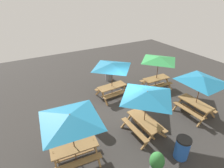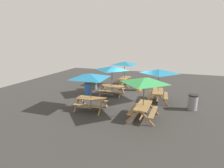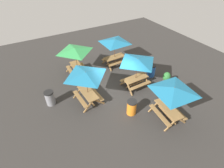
{
  "view_description": "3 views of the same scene",
  "coord_description": "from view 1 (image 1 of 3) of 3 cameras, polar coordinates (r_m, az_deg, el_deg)",
  "views": [
    {
      "loc": [
        4.58,
        6.41,
        6.06
      ],
      "look_at": [
        -0.07,
        -1.89,
        0.9
      ],
      "focal_mm": 28.0,
      "sensor_mm": 36.0,
      "label": 1
    },
    {
      "loc": [
        -12.3,
        -2.73,
        4.17
      ],
      "look_at": [
        0.2,
        1.65,
        0.9
      ],
      "focal_mm": 28.0,
      "sensor_mm": 36.0,
      "label": 2
    },
    {
      "loc": [
        7.93,
        -4.7,
        8.0
      ],
      "look_at": [
        0.14,
        -0.23,
        0.9
      ],
      "focal_mm": 28.0,
      "sensor_mm": 36.0,
      "label": 3
    }
  ],
  "objects": [
    {
      "name": "ground_plane",
      "position": [
        9.94,
        5.05,
        -9.21
      ],
      "size": [
        24.0,
        24.0,
        0.0
      ],
      "primitive_type": "plane",
      "color": "#33302D",
      "rests_on": "ground"
    },
    {
      "name": "potted_plant_0",
      "position": [
        6.99,
        14.33,
        -23.96
      ],
      "size": [
        0.53,
        0.53,
        1.13
      ],
      "color": "#59595B",
      "rests_on": "ground"
    },
    {
      "name": "trash_bin_orange",
      "position": [
        8.87,
        -7.23,
        -10.67
      ],
      "size": [
        0.59,
        0.59,
        0.98
      ],
      "color": "orange",
      "rests_on": "ground"
    },
    {
      "name": "picnic_table_4",
      "position": [
        9.8,
        27.22,
        0.56
      ],
      "size": [
        2.83,
        2.83,
        2.34
      ],
      "rotation": [
        0.0,
        0.0,
        1.6
      ],
      "color": "olive",
      "rests_on": "ground"
    },
    {
      "name": "picnic_table_3",
      "position": [
        11.77,
        15.02,
        7.26
      ],
      "size": [
        2.09,
        2.09,
        2.34
      ],
      "rotation": [
        0.0,
        0.0,
        -0.04
      ],
      "color": "olive",
      "rests_on": "ground"
    },
    {
      "name": "picnic_table_2",
      "position": [
        6.43,
        -13.37,
        -11.76
      ],
      "size": [
        2.82,
        2.82,
        2.34
      ],
      "rotation": [
        0.0,
        0.0,
        -0.1
      ],
      "color": "olive",
      "rests_on": "ground"
    },
    {
      "name": "picnic_table_0",
      "position": [
        10.34,
        0.0,
        5.31
      ],
      "size": [
        2.11,
        2.11,
        2.34
      ],
      "rotation": [
        0.0,
        0.0,
        0.05
      ],
      "color": "olive",
      "rests_on": "ground"
    },
    {
      "name": "trash_bin_gray",
      "position": [
        13.13,
        -1.02,
        3.4
      ],
      "size": [
        0.59,
        0.59,
        0.98
      ],
      "color": "gray",
      "rests_on": "ground"
    },
    {
      "name": "trash_bin_blue",
      "position": [
        7.92,
        21.93,
        -18.81
      ],
      "size": [
        0.59,
        0.59,
        0.98
      ],
      "color": "blue",
      "rests_on": "ground"
    },
    {
      "name": "picnic_table_1",
      "position": [
        7.64,
        11.3,
        -4.33
      ],
      "size": [
        2.05,
        2.05,
        2.34
      ],
      "rotation": [
        0.0,
        0.0,
        1.59
      ],
      "color": "olive",
      "rests_on": "ground"
    }
  ]
}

